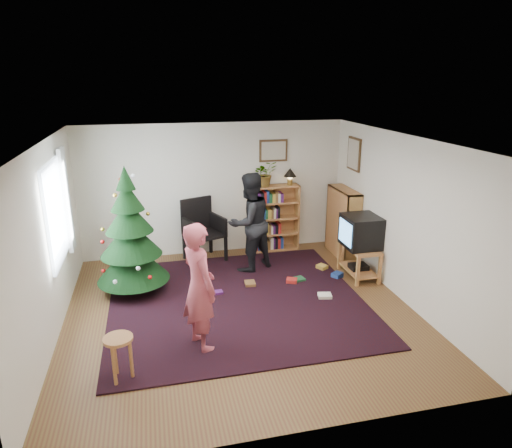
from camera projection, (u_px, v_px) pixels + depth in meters
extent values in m
plane|color=brown|center=(241.00, 311.00, 6.73)|extent=(5.00, 5.00, 0.00)
plane|color=white|center=(239.00, 140.00, 5.96)|extent=(5.00, 5.00, 0.00)
cube|color=silver|center=(214.00, 189.00, 8.66)|extent=(5.00, 0.02, 2.50)
cube|color=silver|center=(295.00, 320.00, 4.03)|extent=(5.00, 0.02, 2.50)
cube|color=silver|center=(47.00, 245.00, 5.80)|extent=(0.02, 5.00, 2.50)
cube|color=silver|center=(402.00, 219.00, 6.89)|extent=(0.02, 5.00, 2.50)
cube|color=black|center=(237.00, 301.00, 7.01)|extent=(3.80, 3.60, 0.02)
cube|color=silver|center=(56.00, 213.00, 6.29)|extent=(0.04, 1.20, 1.40)
cube|color=silver|center=(67.00, 200.00, 6.94)|extent=(0.06, 0.35, 1.60)
cube|color=#4C3319|center=(273.00, 151.00, 8.67)|extent=(0.55, 0.03, 0.42)
cube|color=beige|center=(273.00, 151.00, 8.67)|extent=(0.47, 0.01, 0.34)
cube|color=#4C3319|center=(354.00, 154.00, 8.28)|extent=(0.03, 0.50, 0.60)
cube|color=beige|center=(354.00, 154.00, 8.28)|extent=(0.01, 0.42, 0.52)
cylinder|color=#3F2816|center=(135.00, 285.00, 7.31)|extent=(0.11, 0.11, 0.22)
cone|color=black|center=(132.00, 260.00, 7.17)|extent=(1.13, 1.13, 0.64)
cone|color=black|center=(130.00, 238.00, 7.05)|extent=(0.95, 0.95, 0.56)
cone|color=black|center=(128.00, 216.00, 6.95)|extent=(0.73, 0.73, 0.50)
cone|color=black|center=(127.00, 196.00, 6.85)|extent=(0.51, 0.51, 0.44)
cone|color=black|center=(125.00, 178.00, 6.76)|extent=(0.29, 0.29, 0.36)
cube|color=#AF7E3E|center=(274.00, 218.00, 8.95)|extent=(0.95, 0.30, 1.30)
cube|color=#AF7E3E|center=(275.00, 186.00, 8.75)|extent=(0.95, 0.30, 0.03)
cube|color=#AF7E3E|center=(343.00, 222.00, 8.66)|extent=(0.30, 0.95, 1.30)
cube|color=#AF7E3E|center=(345.00, 190.00, 8.47)|extent=(0.30, 0.95, 0.03)
cube|color=#AF7E3E|center=(360.00, 247.00, 7.74)|extent=(0.45, 0.82, 0.04)
cube|color=#AF7E3E|center=(358.00, 272.00, 7.43)|extent=(0.05, 0.05, 0.51)
cube|color=#AF7E3E|center=(380.00, 270.00, 7.52)|extent=(0.05, 0.05, 0.51)
cube|color=#AF7E3E|center=(339.00, 255.00, 8.13)|extent=(0.05, 0.05, 0.51)
cube|color=#AF7E3E|center=(360.00, 253.00, 8.22)|extent=(0.05, 0.05, 0.51)
cube|color=#AF7E3E|center=(358.00, 270.00, 7.87)|extent=(0.41, 0.78, 0.03)
cube|color=black|center=(358.00, 267.00, 7.85)|extent=(0.30, 0.25, 0.08)
cube|color=black|center=(361.00, 231.00, 7.65)|extent=(0.56, 0.62, 0.54)
cube|color=#5DB2FE|center=(345.00, 233.00, 7.59)|extent=(0.01, 0.48, 0.39)
cube|color=black|center=(204.00, 234.00, 8.43)|extent=(0.82, 0.82, 0.05)
cube|color=black|center=(202.00, 213.00, 8.60)|extent=(0.60, 0.28, 0.63)
cube|color=black|center=(191.00, 254.00, 8.18)|extent=(0.06, 0.06, 0.52)
cube|color=black|center=(222.00, 251.00, 8.30)|extent=(0.06, 0.06, 0.52)
cube|color=black|center=(188.00, 243.00, 8.71)|extent=(0.06, 0.06, 0.52)
cube|color=black|center=(218.00, 241.00, 8.83)|extent=(0.06, 0.06, 0.52)
cylinder|color=#AF7E3E|center=(118.00, 339.00, 5.04)|extent=(0.33, 0.33, 0.04)
cylinder|color=#AF7E3E|center=(131.00, 359.00, 5.15)|extent=(0.04, 0.04, 0.51)
cylinder|color=#AF7E3E|center=(115.00, 356.00, 5.21)|extent=(0.04, 0.04, 0.51)
cylinder|color=#AF7E3E|center=(114.00, 366.00, 5.02)|extent=(0.04, 0.04, 0.51)
imported|color=#B14654|center=(199.00, 287.00, 5.61)|extent=(0.59, 0.71, 1.66)
imported|color=black|center=(249.00, 222.00, 7.92)|extent=(1.06, 0.98, 1.75)
imported|color=gray|center=(265.00, 174.00, 8.63)|extent=(0.49, 0.44, 0.48)
cylinder|color=#A57F33|center=(290.00, 182.00, 8.79)|extent=(0.10, 0.10, 0.10)
sphere|color=#FFD88C|center=(290.00, 176.00, 8.76)|extent=(0.10, 0.10, 0.10)
cone|color=black|center=(290.00, 172.00, 8.73)|extent=(0.24, 0.24, 0.16)
cube|color=#A51E19|center=(292.00, 281.00, 7.62)|extent=(0.20, 0.20, 0.08)
cube|color=navy|center=(337.00, 276.00, 7.82)|extent=(0.20, 0.20, 0.08)
cube|color=#1E592D|center=(298.00, 279.00, 7.69)|extent=(0.20, 0.20, 0.08)
cube|color=gold|center=(322.00, 267.00, 8.16)|extent=(0.20, 0.20, 0.08)
cube|color=brown|center=(250.00, 283.00, 7.52)|extent=(0.20, 0.20, 0.08)
cube|color=beige|center=(325.00, 296.00, 7.10)|extent=(0.20, 0.20, 0.08)
cube|color=#4C1959|center=(218.00, 292.00, 7.22)|extent=(0.20, 0.20, 0.08)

